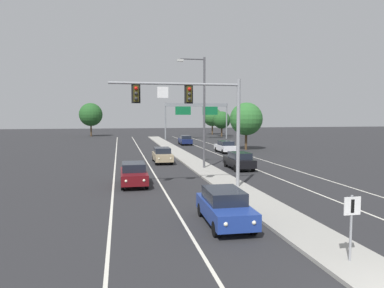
{
  "coord_description": "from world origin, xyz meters",
  "views": [
    {
      "loc": [
        -7.53,
        -7.27,
        4.94
      ],
      "look_at": [
        -3.2,
        13.79,
        3.2
      ],
      "focal_mm": 33.17,
      "sensor_mm": 36.0,
      "label": 1
    }
  ],
  "objects_px": {
    "car_receding_black": "(239,160)",
    "tree_far_left_c": "(91,115)",
    "car_receding_white": "(225,147)",
    "median_sign_post": "(352,218)",
    "car_oncoming_blue": "(225,206)",
    "highway_sign_gantry": "(197,109)",
    "tree_far_right_b": "(246,119)",
    "car_oncoming_tan": "(162,155)",
    "tree_far_right_c": "(222,120)",
    "car_oncoming_darkred": "(134,174)",
    "tree_far_right_a": "(212,117)",
    "overhead_signal_mast": "(198,109)",
    "car_receding_navy": "(185,140)",
    "street_lamp_median": "(202,106)"
  },
  "relations": [
    {
      "from": "car_receding_black",
      "to": "tree_far_left_c",
      "type": "height_order",
      "value": "tree_far_left_c"
    },
    {
      "from": "car_receding_black",
      "to": "car_receding_white",
      "type": "xyz_separation_m",
      "value": [
        2.98,
        14.08,
        0.0
      ]
    },
    {
      "from": "median_sign_post",
      "to": "car_receding_white",
      "type": "height_order",
      "value": "median_sign_post"
    },
    {
      "from": "car_oncoming_blue",
      "to": "highway_sign_gantry",
      "type": "distance_m",
      "value": 58.02
    },
    {
      "from": "median_sign_post",
      "to": "tree_far_right_b",
      "type": "distance_m",
      "value": 39.55
    },
    {
      "from": "car_oncoming_tan",
      "to": "tree_far_right_c",
      "type": "bearing_deg",
      "value": 66.07
    },
    {
      "from": "tree_far_right_c",
      "to": "car_oncoming_darkred",
      "type": "bearing_deg",
      "value": -112.45
    },
    {
      "from": "highway_sign_gantry",
      "to": "tree_far_right_a",
      "type": "bearing_deg",
      "value": 64.85
    },
    {
      "from": "median_sign_post",
      "to": "car_receding_black",
      "type": "relative_size",
      "value": 0.49
    },
    {
      "from": "car_receding_white",
      "to": "median_sign_post",
      "type": "bearing_deg",
      "value": -100.31
    },
    {
      "from": "median_sign_post",
      "to": "car_receding_white",
      "type": "distance_m",
      "value": 35.37
    },
    {
      "from": "overhead_signal_mast",
      "to": "highway_sign_gantry",
      "type": "distance_m",
      "value": 50.42
    },
    {
      "from": "car_oncoming_darkred",
      "to": "tree_far_left_c",
      "type": "bearing_deg",
      "value": 96.94
    },
    {
      "from": "car_receding_navy",
      "to": "car_oncoming_blue",
      "type": "bearing_deg",
      "value": -98.16
    },
    {
      "from": "car_receding_black",
      "to": "tree_far_right_a",
      "type": "distance_m",
      "value": 59.21
    },
    {
      "from": "car_receding_white",
      "to": "tree_far_right_c",
      "type": "xyz_separation_m",
      "value": [
        9.71,
        34.72,
        3.01
      ]
    },
    {
      "from": "highway_sign_gantry",
      "to": "tree_far_left_c",
      "type": "distance_m",
      "value": 26.56
    },
    {
      "from": "median_sign_post",
      "to": "car_receding_navy",
      "type": "relative_size",
      "value": 0.49
    },
    {
      "from": "highway_sign_gantry",
      "to": "median_sign_post",
      "type": "bearing_deg",
      "value": -97.68
    },
    {
      "from": "car_oncoming_blue",
      "to": "highway_sign_gantry",
      "type": "xyz_separation_m",
      "value": [
        11.1,
        56.7,
        5.34
      ]
    },
    {
      "from": "overhead_signal_mast",
      "to": "tree_far_right_a",
      "type": "distance_m",
      "value": 68.42
    },
    {
      "from": "car_receding_black",
      "to": "tree_far_left_c",
      "type": "xyz_separation_m",
      "value": [
        -17.25,
        55.59,
        4.29
      ]
    },
    {
      "from": "car_receding_white",
      "to": "car_receding_black",
      "type": "bearing_deg",
      "value": -101.94
    },
    {
      "from": "overhead_signal_mast",
      "to": "car_receding_white",
      "type": "distance_m",
      "value": 24.33
    },
    {
      "from": "car_oncoming_tan",
      "to": "tree_far_right_c",
      "type": "relative_size",
      "value": 0.76
    },
    {
      "from": "overhead_signal_mast",
      "to": "car_oncoming_tan",
      "type": "bearing_deg",
      "value": 92.75
    },
    {
      "from": "overhead_signal_mast",
      "to": "car_receding_navy",
      "type": "xyz_separation_m",
      "value": [
        5.78,
        35.68,
        -4.56
      ]
    },
    {
      "from": "car_oncoming_tan",
      "to": "tree_far_left_c",
      "type": "bearing_deg",
      "value": 102.3
    },
    {
      "from": "tree_far_left_c",
      "to": "car_oncoming_darkred",
      "type": "bearing_deg",
      "value": -83.06
    },
    {
      "from": "median_sign_post",
      "to": "highway_sign_gantry",
      "type": "relative_size",
      "value": 0.17
    },
    {
      "from": "overhead_signal_mast",
      "to": "car_oncoming_darkred",
      "type": "height_order",
      "value": "overhead_signal_mast"
    },
    {
      "from": "car_oncoming_tan",
      "to": "car_receding_navy",
      "type": "bearing_deg",
      "value": 73.44
    },
    {
      "from": "tree_far_left_c",
      "to": "street_lamp_median",
      "type": "bearing_deg",
      "value": -75.84
    },
    {
      "from": "tree_far_left_c",
      "to": "tree_far_right_a",
      "type": "height_order",
      "value": "tree_far_left_c"
    },
    {
      "from": "car_receding_white",
      "to": "tree_far_right_a",
      "type": "height_order",
      "value": "tree_far_right_a"
    },
    {
      "from": "car_oncoming_blue",
      "to": "tree_far_right_a",
      "type": "xyz_separation_m",
      "value": [
        18.9,
        73.3,
        3.75
      ]
    },
    {
      "from": "car_oncoming_darkred",
      "to": "car_receding_navy",
      "type": "height_order",
      "value": "same"
    },
    {
      "from": "car_receding_black",
      "to": "car_receding_white",
      "type": "bearing_deg",
      "value": 78.06
    },
    {
      "from": "car_oncoming_blue",
      "to": "tree_far_left_c",
      "type": "xyz_separation_m",
      "value": [
        -11.12,
        71.2,
        4.29
      ]
    },
    {
      "from": "car_oncoming_blue",
      "to": "tree_far_right_a",
      "type": "height_order",
      "value": "tree_far_right_a"
    },
    {
      "from": "street_lamp_median",
      "to": "tree_far_right_b",
      "type": "bearing_deg",
      "value": 57.96
    },
    {
      "from": "car_receding_navy",
      "to": "tree_far_right_b",
      "type": "relative_size",
      "value": 0.66
    },
    {
      "from": "median_sign_post",
      "to": "car_oncoming_darkred",
      "type": "xyz_separation_m",
      "value": [
        -6.45,
        15.1,
        -0.77
      ]
    },
    {
      "from": "street_lamp_median",
      "to": "tree_far_left_c",
      "type": "distance_m",
      "value": 56.66
    },
    {
      "from": "street_lamp_median",
      "to": "tree_far_left_c",
      "type": "bearing_deg",
      "value": 104.16
    },
    {
      "from": "car_receding_black",
      "to": "tree_far_right_c",
      "type": "bearing_deg",
      "value": 75.43
    },
    {
      "from": "street_lamp_median",
      "to": "highway_sign_gantry",
      "type": "distance_m",
      "value": 41.29
    },
    {
      "from": "highway_sign_gantry",
      "to": "car_receding_navy",
      "type": "bearing_deg",
      "value": -109.91
    },
    {
      "from": "median_sign_post",
      "to": "car_receding_navy",
      "type": "height_order",
      "value": "median_sign_post"
    },
    {
      "from": "car_oncoming_blue",
      "to": "car_oncoming_darkred",
      "type": "bearing_deg",
      "value": 110.18
    }
  ]
}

